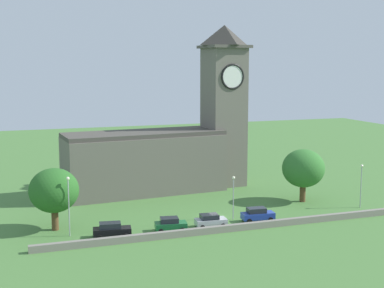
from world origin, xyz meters
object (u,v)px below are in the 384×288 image
object	(u,v)px
car_silver	(210,221)
tree_riverside_west	(54,191)
car_green	(170,224)
car_black	(112,230)
car_blue	(257,214)
streetlamp_central	(361,179)
streetlamp_west_end	(68,197)
streetlamp_west_mid	(233,190)
tree_by_tower	(303,168)
church	(170,143)

from	to	relation	value
car_silver	tree_riverside_west	world-z (taller)	tree_riverside_west
car_green	car_black	bearing A→B (deg)	179.84
car_blue	streetlamp_central	bearing A→B (deg)	4.64
streetlamp_west_end	streetlamp_west_mid	world-z (taller)	streetlamp_west_end
streetlamp_west_end	streetlamp_central	size ratio (longest dim) A/B	1.15
streetlamp_central	car_green	bearing A→B (deg)	-176.63
tree_riverside_west	streetlamp_west_end	bearing A→B (deg)	-65.09
tree_by_tower	car_silver	bearing A→B (deg)	-157.18
car_green	streetlamp_central	xyz separation A→B (m)	(30.29, 1.78, 3.52)
streetlamp_central	church	bearing A→B (deg)	138.62
car_green	car_blue	size ratio (longest dim) A/B	0.93
streetlamp_west_end	car_blue	bearing A→B (deg)	-4.28
car_green	tree_riverside_west	xyz separation A→B (m)	(-13.98, 5.39, 4.31)
car_silver	tree_riverside_west	bearing A→B (deg)	164.58
streetlamp_west_mid	tree_by_tower	distance (m)	15.18
car_blue	streetlamp_west_mid	world-z (taller)	streetlamp_west_mid
car_silver	car_blue	bearing A→B (deg)	2.69
car_silver	tree_by_tower	size ratio (longest dim) A/B	0.51
car_blue	streetlamp_west_end	xyz separation A→B (m)	(-25.06, 1.88, 4.04)
streetlamp_west_mid	tree_by_tower	bearing A→B (deg)	20.86
car_blue	tree_by_tower	size ratio (longest dim) A/B	0.56
church	car_silver	distance (m)	23.57
car_silver	streetlamp_central	world-z (taller)	streetlamp_central
streetlamp_central	tree_riverside_west	world-z (taller)	tree_riverside_west
streetlamp_west_end	streetlamp_west_mid	bearing A→B (deg)	0.42
streetlamp_central	tree_by_tower	size ratio (longest dim) A/B	0.80
tree_riverside_west	streetlamp_west_mid	bearing A→B (deg)	-7.22
car_blue	tree_riverside_west	bearing A→B (deg)	169.22
streetlamp_west_mid	tree_riverside_west	bearing A→B (deg)	172.78
car_silver	streetlamp_west_mid	xyz separation A→B (m)	(4.29, 2.37, 3.27)
church	tree_riverside_west	size ratio (longest dim) A/B	3.96
tree_by_tower	car_blue	bearing A→B (deg)	-146.92
car_black	tree_by_tower	distance (m)	32.81
car_green	car_blue	bearing A→B (deg)	1.56
church	car_silver	bearing A→B (deg)	-93.36
streetlamp_west_end	tree_riverside_west	size ratio (longest dim) A/B	0.93
car_silver	car_blue	size ratio (longest dim) A/B	0.92
church	tree_by_tower	distance (m)	22.71
car_blue	tree_riverside_west	world-z (taller)	tree_riverside_west
car_silver	tree_by_tower	world-z (taller)	tree_by_tower
tree_riverside_west	car_black	bearing A→B (deg)	-40.22
church	streetlamp_west_mid	bearing A→B (deg)	-81.57
streetlamp_west_mid	car_blue	bearing A→B (deg)	-36.63
streetlamp_west_mid	tree_riverside_west	xyz separation A→B (m)	(-23.80, 3.01, 1.08)
streetlamp_west_mid	church	bearing A→B (deg)	98.43
car_blue	streetlamp_west_mid	bearing A→B (deg)	143.37
car_black	car_green	distance (m)	7.63
car_silver	streetlamp_west_mid	bearing A→B (deg)	28.89
car_black	tree_riverside_west	distance (m)	9.35
car_black	tree_by_tower	bearing A→B (deg)	13.78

